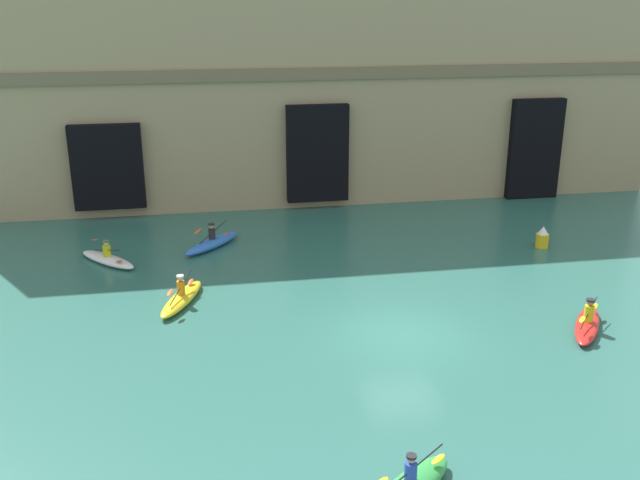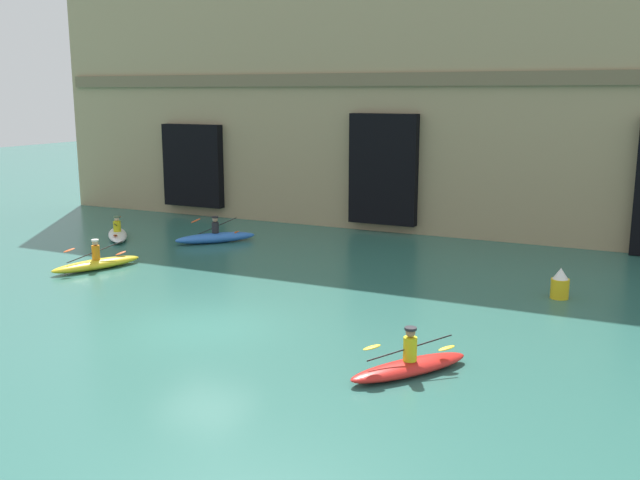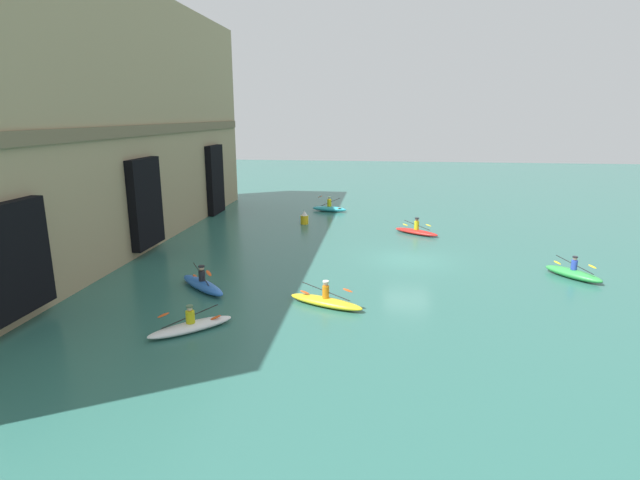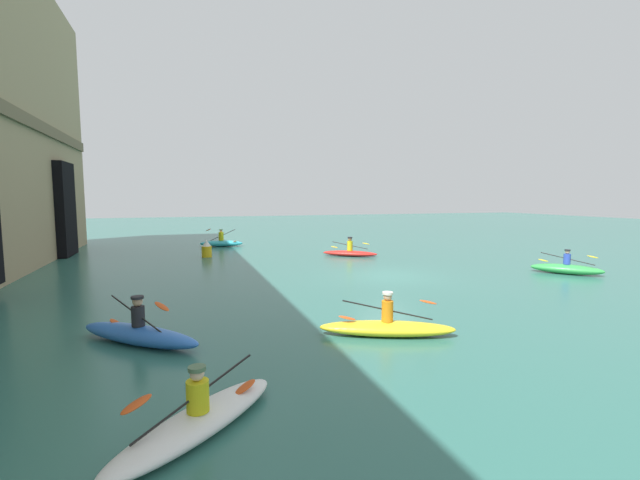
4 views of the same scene
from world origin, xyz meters
name	(u,v)px [view 2 (image 2 of 4)]	position (x,y,z in m)	size (l,w,h in m)	color
ground_plane	(204,326)	(0.00, 0.00, 0.00)	(120.00, 120.00, 0.00)	#2D665B
cliff_bluff	(410,71)	(-0.27, 18.25, 7.44)	(37.65, 6.66, 14.98)	#9E8966
kayak_red	(410,365)	(6.28, -0.78, 0.22)	(2.43, 3.09, 1.13)	red
kayak_blue	(216,237)	(-6.05, 9.66, 0.25)	(2.90, 3.10, 1.15)	blue
kayak_white	(118,234)	(-10.48, 8.49, 0.20)	(2.80, 2.93, 1.02)	white
kayak_yellow	(97,263)	(-7.36, 3.78, 0.22)	(1.97, 3.44, 1.12)	yellow
marker_buoy	(560,284)	(8.57, 7.21, 0.46)	(0.57, 0.57, 0.99)	yellow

